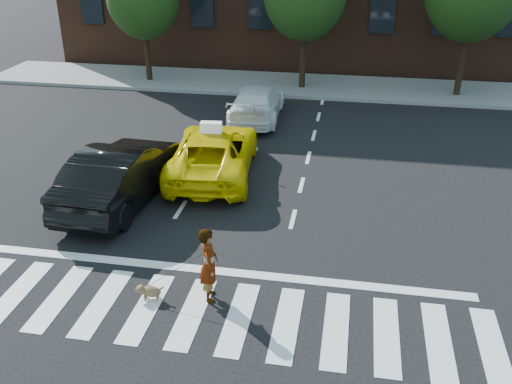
% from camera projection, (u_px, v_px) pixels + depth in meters
% --- Properties ---
extents(ground, '(120.00, 120.00, 0.00)m').
position_uv_depth(ground, '(192.00, 313.00, 11.95)').
color(ground, black).
rests_on(ground, ground).
extents(crosswalk, '(13.00, 2.40, 0.01)m').
position_uv_depth(crosswalk, '(192.00, 313.00, 11.94)').
color(crosswalk, silver).
rests_on(crosswalk, ground).
extents(stop_line, '(12.00, 0.30, 0.01)m').
position_uv_depth(stop_line, '(211.00, 270.00, 13.36)').
color(stop_line, silver).
rests_on(stop_line, ground).
extents(sidewalk_far, '(30.00, 4.00, 0.15)m').
position_uv_depth(sidewalk_far, '(292.00, 85.00, 27.36)').
color(sidewalk_far, slate).
rests_on(sidewalk_far, ground).
extents(taxi, '(2.95, 5.51, 1.47)m').
position_uv_depth(taxi, '(214.00, 152.00, 18.00)').
color(taxi, '#E4CB04').
rests_on(taxi, ground).
extents(black_sedan, '(2.08, 5.26, 1.70)m').
position_uv_depth(black_sedan, '(120.00, 174.00, 16.22)').
color(black_sedan, black).
rests_on(black_sedan, ground).
extents(white_suv, '(2.07, 4.76, 1.36)m').
position_uv_depth(white_suv, '(257.00, 103.00, 22.81)').
color(white_suv, white).
rests_on(white_suv, ground).
extents(woman, '(0.57, 0.72, 1.71)m').
position_uv_depth(woman, '(209.00, 264.00, 12.05)').
color(woman, '#999999').
rests_on(woman, ground).
extents(dog, '(0.62, 0.33, 0.36)m').
position_uv_depth(dog, '(149.00, 291.00, 12.29)').
color(dog, '#97714C').
rests_on(dog, ground).
extents(taxi_sign, '(0.67, 0.34, 0.32)m').
position_uv_depth(taxi_sign, '(211.00, 127.00, 17.42)').
color(taxi_sign, white).
rests_on(taxi_sign, taxi).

